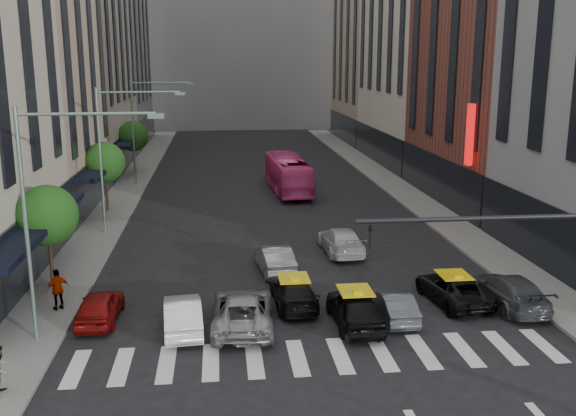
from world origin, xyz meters
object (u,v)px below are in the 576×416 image
object	(u,v)px
taxi_left	(294,292)
taxi_center	(355,308)
streetlamp_mid	(115,141)
car_red	(100,306)
car_white_front	(183,314)
pedestrian_far	(58,289)
streetlamp_near	(50,194)
bus	(288,174)
streetlamp_far	(144,118)
pedestrian_near	(0,369)

from	to	relation	value
taxi_left	taxi_center	bearing A→B (deg)	130.26
streetlamp_mid	car_red	bearing A→B (deg)	-85.25
car_white_front	pedestrian_far	distance (m)	6.03
streetlamp_near	car_white_front	xyz separation A→B (m)	(4.70, 0.45, -5.21)
streetlamp_mid	bus	world-z (taller)	streetlamp_mid
streetlamp_far	bus	size ratio (longest dim) A/B	0.84
streetlamp_far	pedestrian_far	xyz separation A→B (m)	(-0.77, -29.03, -4.85)
streetlamp_near	taxi_center	distance (m)	12.84
streetlamp_near	car_white_front	world-z (taller)	streetlamp_near
bus	pedestrian_far	world-z (taller)	bus
streetlamp_far	car_red	size ratio (longest dim) A/B	2.29
car_white_front	taxi_left	bearing A→B (deg)	-160.04
taxi_left	pedestrian_near	world-z (taller)	pedestrian_near
bus	streetlamp_mid	bearing A→B (deg)	42.34
streetlamp_near	car_red	bearing A→B (deg)	56.23
streetlamp_far	taxi_left	world-z (taller)	streetlamp_far
bus	pedestrian_near	bearing A→B (deg)	65.31
streetlamp_far	streetlamp_mid	bearing A→B (deg)	-90.00
streetlamp_near	pedestrian_far	xyz separation A→B (m)	(-0.77, 2.97, -4.85)
streetlamp_mid	car_white_front	xyz separation A→B (m)	(4.70, -15.55, -5.21)
taxi_left	taxi_center	xyz separation A→B (m)	(2.26, -2.48, 0.12)
streetlamp_far	bus	world-z (taller)	streetlamp_far
taxi_left	taxi_center	distance (m)	3.36
car_white_front	taxi_center	size ratio (longest dim) A/B	0.95
streetlamp_mid	car_white_front	bearing A→B (deg)	-73.18
taxi_left	bus	bearing A→B (deg)	-97.64
taxi_center	taxi_left	bearing A→B (deg)	-49.37
taxi_left	pedestrian_far	size ratio (longest dim) A/B	2.43
pedestrian_near	pedestrian_far	world-z (taller)	pedestrian_far
taxi_center	car_white_front	bearing A→B (deg)	-3.91
streetlamp_mid	bus	size ratio (longest dim) A/B	0.84
streetlamp_mid	streetlamp_far	bearing A→B (deg)	90.00
streetlamp_mid	taxi_left	distance (m)	17.21
streetlamp_far	car_white_front	bearing A→B (deg)	-81.53
streetlamp_mid	pedestrian_far	size ratio (longest dim) A/B	4.95
streetlamp_mid	pedestrian_near	size ratio (longest dim) A/B	5.35
streetlamp_mid	streetlamp_near	bearing A→B (deg)	-90.00
bus	streetlamp_far	bearing A→B (deg)	-20.87
streetlamp_far	pedestrian_near	size ratio (longest dim) A/B	5.35
taxi_left	pedestrian_far	world-z (taller)	pedestrian_far
taxi_center	bus	size ratio (longest dim) A/B	0.42
streetlamp_far	pedestrian_near	bearing A→B (deg)	-91.46
taxi_center	streetlamp_mid	bearing A→B (deg)	-55.05
streetlamp_near	streetlamp_far	world-z (taller)	same
streetlamp_far	taxi_center	bearing A→B (deg)	-69.72
car_red	taxi_center	xyz separation A→B (m)	(10.58, -1.60, 0.09)
streetlamp_mid	taxi_center	distance (m)	20.38
streetlamp_near	streetlamp_mid	xyz separation A→B (m)	(0.00, 16.00, 0.00)
bus	pedestrian_near	size ratio (longest dim) A/B	6.37
car_red	bus	world-z (taller)	bus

